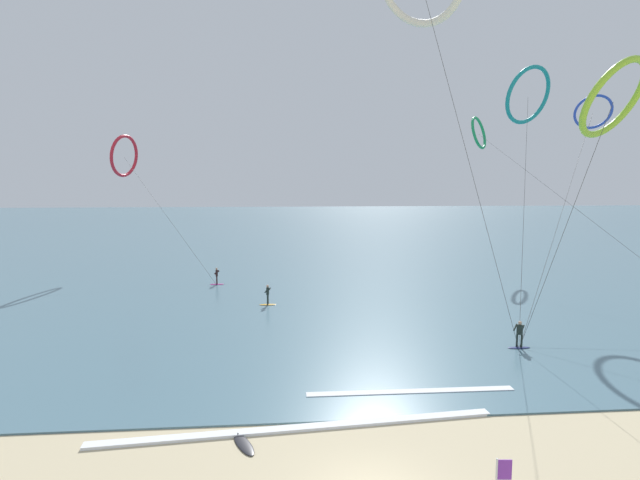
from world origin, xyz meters
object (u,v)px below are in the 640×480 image
at_px(surfer_magenta, 217,277).
at_px(surfer_amber, 268,296).
at_px(kite_crimson, 124,156).
at_px(kite_teal, 528,95).
at_px(kite_emerald, 479,133).
at_px(surfboard_spare, 244,444).
at_px(surfer_navy, 519,336).
at_px(kite_cobalt, 593,112).
at_px(kite_lime, 614,99).

height_order(surfer_magenta, surfer_amber, same).
distance_m(kite_crimson, kite_teal, 45.08).
height_order(surfer_magenta, kite_crimson, kite_crimson).
distance_m(kite_emerald, surfboard_spare, 54.22).
bearing_deg(surfer_navy, surfer_magenta, 1.27).
bearing_deg(kite_cobalt, kite_crimson, -145.99).
relative_size(surfer_magenta, kite_cobalt, 0.08).
bearing_deg(surfer_magenta, kite_lime, -147.71).
distance_m(surfer_amber, kite_teal, 30.22).
bearing_deg(surfer_amber, kite_emerald, -44.88).
bearing_deg(kite_cobalt, kite_teal, -112.88).
bearing_deg(kite_emerald, kite_cobalt, -117.57).
bearing_deg(kite_crimson, kite_emerald, 109.82).
bearing_deg(kite_crimson, kite_cobalt, 93.50).
xyz_separation_m(surfer_magenta, kite_emerald, (31.83, 13.04, 15.73)).
distance_m(surfer_navy, surfboard_spare, 18.87).
xyz_separation_m(kite_emerald, kite_lime, (-8.42, -37.72, -2.12)).
distance_m(surfer_amber, kite_cobalt, 36.92).
relative_size(surfer_magenta, surfer_navy, 1.00).
height_order(surfer_amber, kite_crimson, kite_crimson).
height_order(kite_crimson, kite_lime, kite_lime).
height_order(surfer_amber, kite_emerald, kite_emerald).
xyz_separation_m(kite_teal, surfboard_spare, (-24.64, -27.02, -18.23)).
bearing_deg(kite_crimson, kite_teal, 87.59).
relative_size(surfer_navy, surfboard_spare, 0.87).
relative_size(kite_lime, surfboard_spare, 8.41).
bearing_deg(kite_crimson, surfer_magenta, 63.36).
distance_m(surfer_navy, kite_lime, 14.32).
height_order(surfer_magenta, kite_lime, kite_lime).
xyz_separation_m(surfer_navy, kite_emerald, (10.98, 34.11, 15.73)).
xyz_separation_m(surfer_amber, surfer_navy, (15.59, -12.23, 0.00)).
bearing_deg(kite_teal, kite_lime, 49.98).
xyz_separation_m(surfer_magenta, surfboard_spare, (4.80, -30.97, -0.78)).
bearing_deg(kite_lime, surfer_navy, -83.65).
xyz_separation_m(surfer_magenta, kite_cobalt, (37.51, -1.43, 16.38)).
height_order(kite_lime, surfboard_spare, kite_lime).
distance_m(surfer_amber, surfer_navy, 19.82).
bearing_deg(kite_teal, kite_emerald, -121.82).
relative_size(kite_crimson, kite_emerald, 0.41).
height_order(surfer_magenta, kite_emerald, kite_emerald).
bearing_deg(surfer_navy, surfer_amber, 8.46).
bearing_deg(surfboard_spare, surfer_magenta, 98.80).
bearing_deg(surfer_amber, kite_teal, -72.91).
relative_size(surfer_navy, kite_cobalt, 0.08).
distance_m(surfer_magenta, kite_lime, 36.64).
bearing_deg(kite_lime, surfer_amber, -70.15).
xyz_separation_m(surfer_magenta, kite_lime, (23.41, -24.68, 13.61)).
relative_size(surfer_amber, kite_lime, 0.10).
xyz_separation_m(surfer_magenta, kite_crimson, (-12.21, 12.60, 12.60)).
distance_m(surfer_navy, kite_cobalt, 30.53).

